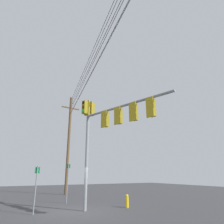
{
  "coord_description": "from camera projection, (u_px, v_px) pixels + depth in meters",
  "views": [
    {
      "loc": [
        -12.66,
        4.13,
        2.12
      ],
      "look_at": [
        -2.35,
        -1.4,
        5.66
      ],
      "focal_mm": 32.79,
      "sensor_mm": 36.0,
      "label": 1
    }
  ],
  "objects": [
    {
      "name": "ground_plane",
      "position": [
        72.0,
        212.0,
        11.93
      ],
      "size": [
        60.0,
        60.0,
        0.0
      ],
      "primitive_type": "plane",
      "color": "#38383A"
    },
    {
      "name": "signal_mast_assembly",
      "position": [
        106.0,
        123.0,
        12.36
      ],
      "size": [
        6.37,
        2.47,
        6.92
      ],
      "color": "gray",
      "rests_on": "ground"
    },
    {
      "name": "utility_pole_wooden",
      "position": [
        69.0,
        142.0,
        23.14
      ],
      "size": [
        0.39,
        2.19,
        10.94
      ],
      "color": "brown",
      "rests_on": "ground"
    },
    {
      "name": "route_sign_primary",
      "position": [
        36.0,
        185.0,
        11.44
      ],
      "size": [
        0.11,
        0.27,
        2.54
      ],
      "color": "slate",
      "rests_on": "ground"
    },
    {
      "name": "fire_hydrant",
      "position": [
        127.0,
        201.0,
        13.45
      ],
      "size": [
        0.3,
        0.22,
        0.81
      ],
      "color": "yellow",
      "rests_on": "ground"
    },
    {
      "name": "route_sign_secondary",
      "position": [
        68.0,
        180.0,
        15.72
      ],
      "size": [
        0.14,
        0.27,
        2.9
      ],
      "color": "slate",
      "rests_on": "ground"
    },
    {
      "name": "overhead_wire_span",
      "position": [
        93.0,
        61.0,
        13.9
      ],
      "size": [
        22.54,
        3.86,
        2.07
      ],
      "color": "black"
    }
  ]
}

